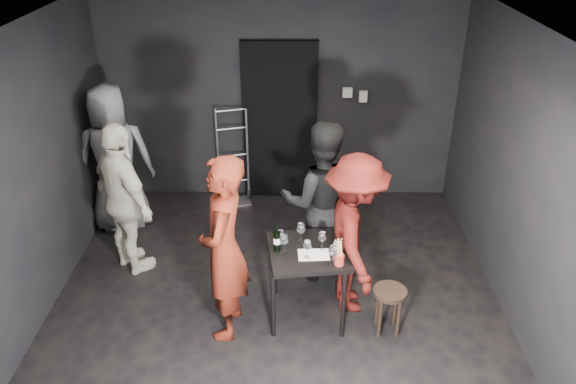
{
  "coord_description": "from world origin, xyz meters",
  "views": [
    {
      "loc": [
        0.15,
        -4.35,
        3.69
      ],
      "look_at": [
        0.12,
        0.25,
        1.21
      ],
      "focal_mm": 35.0,
      "sensor_mm": 36.0,
      "label": 1
    }
  ],
  "objects_px": {
    "tasting_table": "(308,258)",
    "wine_bottle": "(277,240)",
    "woman_black": "(321,189)",
    "man_maroon": "(355,229)",
    "hand_truck": "(234,185)",
    "breadstick_cup": "(340,253)",
    "bystander_grey": "(112,145)",
    "server_red": "(223,233)",
    "stool": "(389,299)",
    "bystander_cream": "(123,191)"
  },
  "relations": [
    {
      "from": "hand_truck",
      "to": "wine_bottle",
      "type": "relative_size",
      "value": 4.62
    },
    {
      "from": "wine_bottle",
      "to": "hand_truck",
      "type": "bearing_deg",
      "value": 105.5
    },
    {
      "from": "man_maroon",
      "to": "bystander_cream",
      "type": "bearing_deg",
      "value": 71.12
    },
    {
      "from": "hand_truck",
      "to": "breadstick_cup",
      "type": "bearing_deg",
      "value": -80.54
    },
    {
      "from": "hand_truck",
      "to": "server_red",
      "type": "xyz_separation_m",
      "value": [
        0.17,
        -2.5,
        0.84
      ]
    },
    {
      "from": "bystander_cream",
      "to": "wine_bottle",
      "type": "relative_size",
      "value": 6.91
    },
    {
      "from": "bystander_cream",
      "to": "man_maroon",
      "type": "bearing_deg",
      "value": -148.5
    },
    {
      "from": "stool",
      "to": "man_maroon",
      "type": "height_order",
      "value": "man_maroon"
    },
    {
      "from": "man_maroon",
      "to": "woman_black",
      "type": "bearing_deg",
      "value": 23.49
    },
    {
      "from": "man_maroon",
      "to": "bystander_cream",
      "type": "height_order",
      "value": "bystander_cream"
    },
    {
      "from": "wine_bottle",
      "to": "server_red",
      "type": "bearing_deg",
      "value": -156.01
    },
    {
      "from": "tasting_table",
      "to": "bystander_cream",
      "type": "xyz_separation_m",
      "value": [
        -1.9,
        0.75,
        0.31
      ]
    },
    {
      "from": "stool",
      "to": "woman_black",
      "type": "xyz_separation_m",
      "value": [
        -0.6,
        0.94,
        0.65
      ]
    },
    {
      "from": "breadstick_cup",
      "to": "server_red",
      "type": "bearing_deg",
      "value": 179.07
    },
    {
      "from": "bystander_cream",
      "to": "breadstick_cup",
      "type": "xyz_separation_m",
      "value": [
        2.17,
        -0.98,
        -0.08
      ]
    },
    {
      "from": "server_red",
      "to": "wine_bottle",
      "type": "xyz_separation_m",
      "value": [
        0.46,
        0.21,
        -0.21
      ]
    },
    {
      "from": "server_red",
      "to": "bystander_cream",
      "type": "height_order",
      "value": "server_red"
    },
    {
      "from": "man_maroon",
      "to": "bystander_grey",
      "type": "distance_m",
      "value": 3.08
    },
    {
      "from": "bystander_cream",
      "to": "tasting_table",
      "type": "bearing_deg",
      "value": -155.69
    },
    {
      "from": "stool",
      "to": "bystander_cream",
      "type": "distance_m",
      "value": 2.89
    },
    {
      "from": "bystander_cream",
      "to": "bystander_grey",
      "type": "relative_size",
      "value": 0.88
    },
    {
      "from": "tasting_table",
      "to": "stool",
      "type": "distance_m",
      "value": 0.84
    },
    {
      "from": "tasting_table",
      "to": "bystander_cream",
      "type": "relative_size",
      "value": 0.39
    },
    {
      "from": "hand_truck",
      "to": "man_maroon",
      "type": "xyz_separation_m",
      "value": [
        1.37,
        -2.13,
        0.66
      ]
    },
    {
      "from": "stool",
      "to": "man_maroon",
      "type": "bearing_deg",
      "value": 128.16
    },
    {
      "from": "hand_truck",
      "to": "breadstick_cup",
      "type": "relative_size",
      "value": 4.58
    },
    {
      "from": "woman_black",
      "to": "server_red",
      "type": "bearing_deg",
      "value": 44.77
    },
    {
      "from": "hand_truck",
      "to": "breadstick_cup",
      "type": "distance_m",
      "value": 2.86
    },
    {
      "from": "woman_black",
      "to": "man_maroon",
      "type": "xyz_separation_m",
      "value": [
        0.29,
        -0.55,
        -0.13
      ]
    },
    {
      "from": "server_red",
      "to": "wine_bottle",
      "type": "bearing_deg",
      "value": 117.57
    },
    {
      "from": "hand_truck",
      "to": "bystander_cream",
      "type": "bearing_deg",
      "value": -138.35
    },
    {
      "from": "bystander_cream",
      "to": "stool",
      "type": "bearing_deg",
      "value": -154.65
    },
    {
      "from": "woman_black",
      "to": "bystander_grey",
      "type": "distance_m",
      "value": 2.57
    },
    {
      "from": "hand_truck",
      "to": "tasting_table",
      "type": "xyz_separation_m",
      "value": [
        0.92,
        -2.28,
        0.42
      ]
    },
    {
      "from": "woman_black",
      "to": "breadstick_cup",
      "type": "xyz_separation_m",
      "value": [
        0.12,
        -0.93,
        -0.14
      ]
    },
    {
      "from": "hand_truck",
      "to": "bystander_grey",
      "type": "bearing_deg",
      "value": -170.07
    },
    {
      "from": "server_red",
      "to": "bystander_grey",
      "type": "xyz_separation_m",
      "value": [
        -1.49,
        1.86,
        0.02
      ]
    },
    {
      "from": "hand_truck",
      "to": "bystander_grey",
      "type": "distance_m",
      "value": 1.7
    },
    {
      "from": "tasting_table",
      "to": "server_red",
      "type": "relative_size",
      "value": 0.35
    },
    {
      "from": "stool",
      "to": "breadstick_cup",
      "type": "relative_size",
      "value": 1.67
    },
    {
      "from": "stool",
      "to": "bystander_grey",
      "type": "xyz_separation_m",
      "value": [
        -2.99,
        1.89,
        0.72
      ]
    },
    {
      "from": "tasting_table",
      "to": "wine_bottle",
      "type": "relative_size",
      "value": 2.7
    },
    {
      "from": "woman_black",
      "to": "bystander_cream",
      "type": "xyz_separation_m",
      "value": [
        -2.04,
        0.05,
        -0.06
      ]
    },
    {
      "from": "wine_bottle",
      "to": "breadstick_cup",
      "type": "relative_size",
      "value": 0.99
    },
    {
      "from": "bystander_cream",
      "to": "bystander_grey",
      "type": "height_order",
      "value": "bystander_grey"
    },
    {
      "from": "hand_truck",
      "to": "man_maroon",
      "type": "relative_size",
      "value": 0.72
    },
    {
      "from": "hand_truck",
      "to": "bystander_cream",
      "type": "height_order",
      "value": "bystander_cream"
    },
    {
      "from": "woman_black",
      "to": "man_maroon",
      "type": "distance_m",
      "value": 0.64
    },
    {
      "from": "server_red",
      "to": "bystander_cream",
      "type": "distance_m",
      "value": 1.5
    },
    {
      "from": "tasting_table",
      "to": "woman_black",
      "type": "relative_size",
      "value": 0.37
    }
  ]
}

